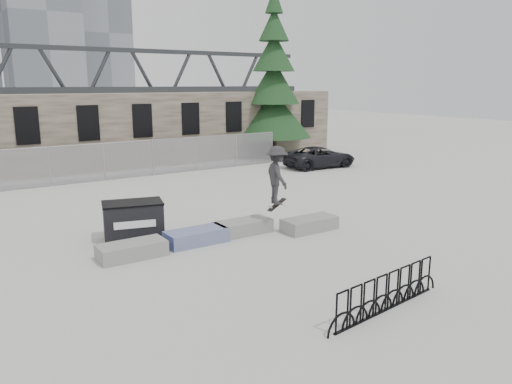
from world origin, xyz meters
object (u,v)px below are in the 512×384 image
(planter_center_left, at_px, (196,236))
(suv, at_px, (320,157))
(planter_far_left, at_px, (132,249))
(dumpster, at_px, (133,220))
(planter_center_right, at_px, (243,226))
(bike_rack, at_px, (387,293))
(planter_offset, at_px, (310,224))
(spruce_tree, at_px, (274,91))
(skateboarder, at_px, (277,175))

(planter_center_left, xyz_separation_m, suv, (13.28, 9.23, 0.39))
(planter_far_left, xyz_separation_m, dumpster, (0.70, 1.72, 0.39))
(planter_center_right, relative_size, bike_rack, 0.50)
(planter_offset, bearing_deg, planter_center_right, 154.87)
(dumpster, xyz_separation_m, suv, (14.80, 7.65, -0.00))
(dumpster, bearing_deg, bike_rack, -55.92)
(planter_offset, distance_m, bike_rack, 6.45)
(planter_center_right, xyz_separation_m, planter_offset, (2.16, -1.01, 0.00))
(planter_offset, height_order, suv, suv)
(spruce_tree, xyz_separation_m, skateboarder, (-10.76, -15.16, -2.53))
(planter_center_left, distance_m, planter_offset, 4.11)
(planter_center_left, height_order, planter_center_right, same)
(planter_far_left, xyz_separation_m, suv, (15.49, 9.37, 0.39))
(planter_center_left, relative_size, planter_offset, 1.00)
(planter_far_left, relative_size, planter_offset, 1.00)
(planter_offset, bearing_deg, bike_rack, -114.02)
(planter_center_right, bearing_deg, suv, 38.64)
(planter_offset, relative_size, suv, 0.43)
(planter_center_left, relative_size, planter_center_right, 1.00)
(bike_rack, bearing_deg, planter_offset, 65.98)
(planter_center_left, xyz_separation_m, bike_rack, (1.38, -6.81, 0.18))
(bike_rack, bearing_deg, planter_center_right, 86.10)
(dumpster, distance_m, skateboarder, 5.05)
(spruce_tree, distance_m, skateboarder, 18.77)
(planter_center_left, height_order, bike_rack, bike_rack)
(skateboarder, bearing_deg, bike_rack, -179.81)
(planter_center_right, bearing_deg, dumpster, 156.11)
(planter_far_left, relative_size, skateboarder, 0.91)
(planter_far_left, distance_m, spruce_tree, 22.11)
(planter_center_right, bearing_deg, skateboarder, -29.91)
(spruce_tree, relative_size, suv, 2.49)
(planter_center_right, bearing_deg, spruce_tree, 51.03)
(planter_center_left, bearing_deg, skateboarder, -9.83)
(skateboarder, bearing_deg, planter_center_right, 73.61)
(skateboarder, bearing_deg, suv, -33.40)
(planter_center_left, xyz_separation_m, spruce_tree, (13.64, 14.66, 4.31))
(planter_offset, relative_size, dumpster, 0.92)
(planter_offset, bearing_deg, planter_center_left, 167.07)
(planter_far_left, height_order, planter_center_right, same)
(planter_offset, distance_m, skateboarder, 2.15)
(planter_center_right, relative_size, dumpster, 0.92)
(suv, bearing_deg, planter_far_left, 125.41)
(dumpster, bearing_deg, skateboarder, -10.31)
(planter_far_left, bearing_deg, suv, 31.15)
(planter_offset, height_order, skateboarder, skateboarder)
(dumpster, bearing_deg, planter_far_left, -97.06)
(suv, bearing_deg, bike_rack, 147.68)
(bike_rack, bearing_deg, spruce_tree, 60.28)
(planter_center_right, distance_m, spruce_tree, 19.23)
(planter_far_left, xyz_separation_m, spruce_tree, (15.85, 14.80, 4.31))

